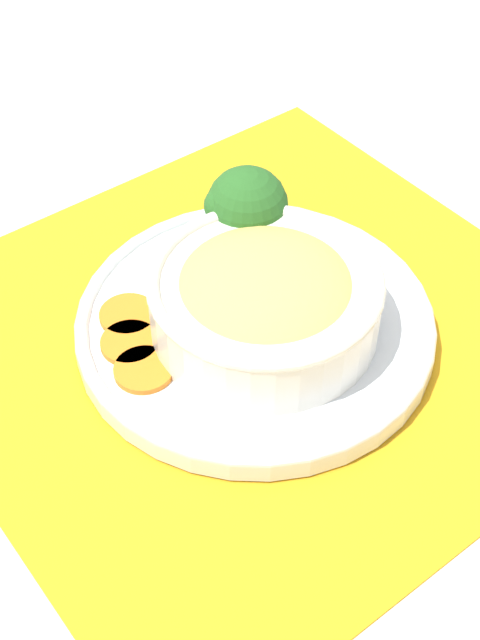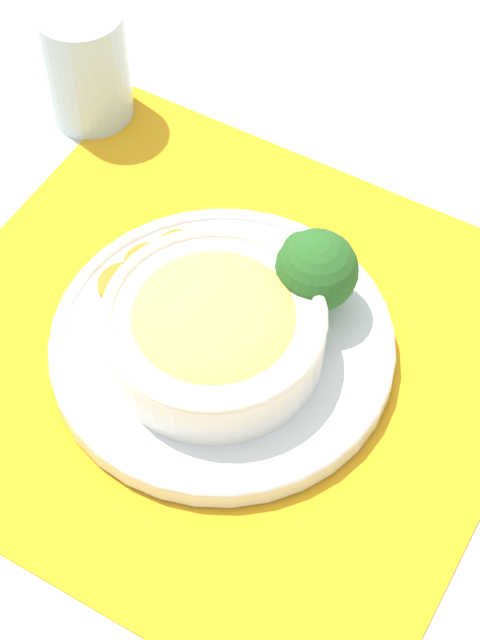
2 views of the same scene
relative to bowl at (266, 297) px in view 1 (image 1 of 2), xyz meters
name	(u,v)px [view 1 (image 1 of 2)]	position (x,y,z in m)	size (l,w,h in m)	color
ground_plane	(255,336)	(0.00, 0.01, -0.05)	(4.00, 4.00, 0.00)	beige
placemat	(255,335)	(0.00, 0.01, -0.05)	(0.48, 0.46, 0.00)	orange
plate	(255,323)	(0.00, 0.01, -0.04)	(0.28, 0.28, 0.02)	silver
bowl	(266,297)	(0.00, 0.00, 0.00)	(0.17, 0.17, 0.06)	silver
broccoli_floret	(246,208)	(0.04, 0.08, 0.01)	(0.07, 0.07, 0.08)	#759E51
carrot_slice_near	(128,315)	(-0.08, 0.07, -0.03)	(0.04, 0.04, 0.01)	orange
carrot_slice_middle	(130,343)	(-0.09, 0.05, -0.03)	(0.04, 0.04, 0.01)	orange
carrot_slice_far	(144,370)	(-0.10, 0.02, -0.03)	(0.04, 0.04, 0.01)	orange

